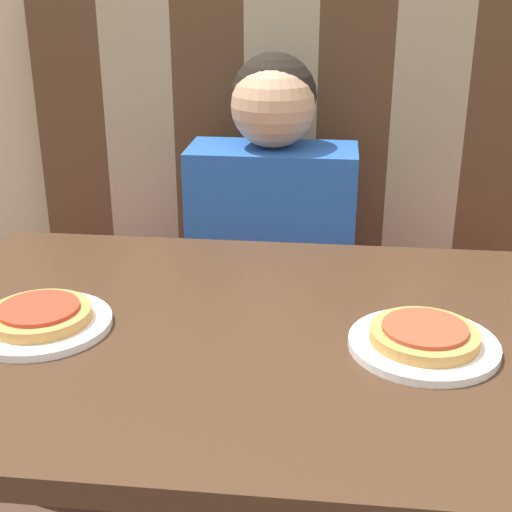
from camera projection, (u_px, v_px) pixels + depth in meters
name	position (u px, v px, depth m)	size (l,w,h in m)	color
booth_seat	(271.00, 376.00, 1.89)	(1.32, 0.56, 0.44)	maroon
booth_backrest	(281.00, 130.00, 1.89)	(1.32, 0.07, 0.78)	#4C331E
dining_table	(231.00, 381.00, 1.10)	(1.00, 0.73, 0.73)	#422B1C
person	(272.00, 187.00, 1.70)	(0.40, 0.22, 0.61)	#2356B2
plate_left	(41.00, 324.00, 1.06)	(0.21, 0.21, 0.01)	white
plate_right	(423.00, 345.00, 1.00)	(0.21, 0.21, 0.01)	white
pizza_left	(39.00, 314.00, 1.06)	(0.15, 0.15, 0.02)	#C68E47
pizza_right	(424.00, 334.00, 1.00)	(0.15, 0.15, 0.02)	#C68E47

